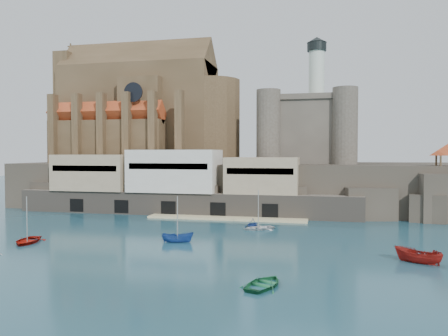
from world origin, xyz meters
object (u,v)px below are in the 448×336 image
(church, at_px, (145,114))
(castle_keep, at_px, (308,127))
(pavilion, at_px, (448,151))
(boat_2, at_px, (178,242))
(boat_0, at_px, (27,243))

(church, relative_size, castle_keep, 1.60)
(castle_keep, relative_size, pavilion, 4.58)
(pavilion, xyz_separation_m, boat_2, (-42.13, -30.05, -12.73))
(church, height_order, boat_2, church)
(castle_keep, distance_m, boat_2, 51.32)
(castle_keep, relative_size, boat_0, 5.11)
(church, relative_size, pavilion, 7.34)
(church, height_order, boat_0, church)
(boat_0, xyz_separation_m, boat_2, (20.11, 4.97, 0.00))
(boat_0, bearing_deg, castle_keep, 40.32)
(church, bearing_deg, boat_2, -62.40)
(castle_keep, xyz_separation_m, boat_0, (-36.31, -50.09, -18.31))
(church, bearing_deg, boat_0, -85.62)
(pavilion, height_order, boat_2, pavilion)
(church, xyz_separation_m, boat_2, (24.00, -45.90, -22.13))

